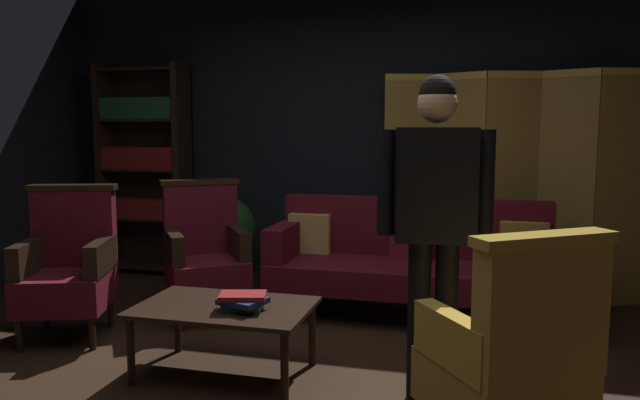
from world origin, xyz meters
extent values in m
plane|color=black|center=(0.00, 0.00, 0.00)|extent=(10.00, 10.00, 0.00)
cube|color=black|center=(0.00, 2.45, 1.40)|extent=(7.20, 0.10, 2.80)
cube|color=olive|center=(0.45, 2.21, 0.95)|extent=(0.45, 0.16, 1.90)
cube|color=gold|center=(0.45, 2.21, 1.87)|extent=(0.45, 0.16, 0.06)
cube|color=olive|center=(0.88, 2.18, 0.95)|extent=(0.43, 0.23, 1.90)
cube|color=gold|center=(0.88, 2.18, 1.87)|extent=(0.43, 0.23, 0.06)
cube|color=olive|center=(1.30, 2.15, 0.95)|extent=(0.45, 0.17, 1.90)
cube|color=gold|center=(1.30, 2.15, 1.87)|extent=(0.45, 0.18, 0.06)
cube|color=olive|center=(1.73, 2.12, 0.95)|extent=(0.43, 0.22, 1.90)
cube|color=gold|center=(1.73, 2.12, 1.87)|extent=(0.43, 0.23, 0.06)
cube|color=olive|center=(2.15, 2.11, 0.95)|extent=(0.44, 0.20, 1.90)
cube|color=gold|center=(2.15, 2.11, 1.87)|extent=(0.44, 0.20, 0.06)
cube|color=black|center=(-2.57, 2.18, 1.02)|extent=(0.06, 0.32, 2.05)
cube|color=black|center=(-1.73, 2.18, 1.02)|extent=(0.06, 0.32, 2.05)
cube|color=black|center=(-2.15, 2.33, 1.02)|extent=(0.90, 0.02, 2.05)
cube|color=black|center=(-2.15, 2.18, 0.06)|extent=(0.86, 0.30, 0.02)
cube|color=black|center=(-2.15, 2.18, 0.54)|extent=(0.86, 0.30, 0.02)
cube|color=maroon|center=(-2.15, 2.16, 0.64)|extent=(0.78, 0.22, 0.18)
cube|color=black|center=(-2.15, 2.18, 1.02)|extent=(0.86, 0.30, 0.02)
cube|color=maroon|center=(-2.15, 2.16, 1.14)|extent=(0.78, 0.22, 0.21)
cube|color=black|center=(-2.15, 2.18, 1.51)|extent=(0.86, 0.30, 0.02)
cube|color=#1E4C28|center=(-2.15, 2.16, 1.62)|extent=(0.78, 0.22, 0.21)
cube|color=black|center=(-2.15, 2.18, 1.99)|extent=(0.86, 0.30, 0.02)
cylinder|color=black|center=(-0.40, 1.05, 0.11)|extent=(0.07, 0.07, 0.22)
cylinder|color=black|center=(1.50, 1.05, 0.11)|extent=(0.07, 0.07, 0.22)
cylinder|color=black|center=(-0.40, 1.65, 0.11)|extent=(0.07, 0.07, 0.22)
cylinder|color=black|center=(1.50, 1.65, 0.11)|extent=(0.07, 0.07, 0.22)
cube|color=#4C0F19|center=(0.55, 1.35, 0.32)|extent=(2.10, 0.76, 0.20)
cube|color=#4C0F19|center=(0.55, 1.66, 0.65)|extent=(2.10, 0.18, 0.46)
cube|color=#4C0F19|center=(-0.43, 1.35, 0.55)|extent=(0.16, 0.68, 0.26)
cube|color=#4C0F19|center=(1.53, 1.35, 0.55)|extent=(0.16, 0.68, 0.26)
cube|color=tan|center=(-0.28, 1.55, 0.57)|extent=(0.34, 0.12, 0.34)
cube|color=maroon|center=(0.55, 1.55, 0.57)|extent=(0.36, 0.18, 0.35)
cube|color=#B79338|center=(1.38, 1.55, 0.57)|extent=(0.35, 0.16, 0.34)
cylinder|color=black|center=(-0.81, -0.27, 0.20)|extent=(0.04, 0.04, 0.39)
cylinder|color=black|center=(0.09, -0.27, 0.20)|extent=(0.04, 0.04, 0.39)
cylinder|color=black|center=(-0.81, 0.27, 0.20)|extent=(0.04, 0.04, 0.39)
cylinder|color=black|center=(0.09, 0.27, 0.20)|extent=(0.04, 0.04, 0.39)
cube|color=black|center=(-0.36, 0.00, 0.41)|extent=(1.00, 0.64, 0.03)
cube|color=#B79338|center=(1.15, -0.55, 0.34)|extent=(0.78, 0.78, 0.24)
cube|color=#B79338|center=(1.28, -0.74, 0.73)|extent=(0.53, 0.42, 0.54)
cube|color=gold|center=(1.28, -0.74, 1.02)|extent=(0.57, 0.45, 0.04)
cube|color=gold|center=(1.35, -0.41, 0.57)|extent=(0.36, 0.46, 0.22)
cube|color=gold|center=(0.96, -0.69, 0.57)|extent=(0.36, 0.46, 0.22)
cylinder|color=black|center=(-1.80, 0.01, 0.11)|extent=(0.04, 0.04, 0.22)
cylinder|color=black|center=(-1.36, 0.16, 0.11)|extent=(0.04, 0.04, 0.22)
cylinder|color=black|center=(-1.95, 0.44, 0.11)|extent=(0.04, 0.04, 0.22)
cylinder|color=black|center=(-1.51, 0.59, 0.11)|extent=(0.04, 0.04, 0.22)
cube|color=#4C0F19|center=(-1.66, 0.30, 0.34)|extent=(0.71, 0.71, 0.24)
cube|color=#4C0F19|center=(-1.73, 0.52, 0.73)|extent=(0.57, 0.30, 0.54)
cube|color=black|center=(-1.73, 0.52, 1.02)|extent=(0.61, 0.32, 0.04)
cube|color=black|center=(-1.88, 0.22, 0.57)|extent=(0.25, 0.50, 0.22)
cube|color=black|center=(-1.43, 0.38, 0.57)|extent=(0.25, 0.50, 0.22)
cylinder|color=black|center=(-0.97, 0.63, 0.11)|extent=(0.04, 0.04, 0.22)
cylinder|color=black|center=(-0.60, 0.90, 0.11)|extent=(0.04, 0.04, 0.22)
cylinder|color=black|center=(-1.24, 1.00, 0.11)|extent=(0.04, 0.04, 0.22)
cylinder|color=black|center=(-0.87, 1.27, 0.11)|extent=(0.04, 0.04, 0.22)
cube|color=#4C0F19|center=(-0.92, 0.95, 0.34)|extent=(0.78, 0.78, 0.24)
cube|color=#4C0F19|center=(-1.05, 1.13, 0.73)|extent=(0.52, 0.42, 0.54)
cube|color=black|center=(-1.05, 1.13, 1.02)|extent=(0.56, 0.46, 0.04)
cube|color=black|center=(-1.11, 0.81, 0.57)|extent=(0.37, 0.46, 0.22)
cube|color=black|center=(-0.72, 1.09, 0.57)|extent=(0.37, 0.46, 0.22)
cylinder|color=black|center=(0.89, -0.02, 0.43)|extent=(0.12, 0.12, 0.86)
cylinder|color=black|center=(0.75, -0.04, 0.43)|extent=(0.12, 0.12, 0.86)
cube|color=maroon|center=(0.82, -0.03, 0.90)|extent=(0.34, 0.21, 0.09)
cube|color=black|center=(0.82, -0.03, 1.15)|extent=(0.43, 0.28, 0.58)
cube|color=white|center=(0.80, 0.08, 1.18)|extent=(0.14, 0.04, 0.41)
cube|color=maroon|center=(0.80, 0.08, 1.41)|extent=(0.09, 0.04, 0.04)
cylinder|color=black|center=(1.07, 0.02, 1.16)|extent=(0.09, 0.09, 0.54)
cylinder|color=black|center=(0.58, -0.07, 1.16)|extent=(0.09, 0.09, 0.54)
sphere|color=tan|center=(0.82, -0.03, 1.56)|extent=(0.20, 0.20, 0.20)
sphere|color=black|center=(0.82, -0.03, 1.61)|extent=(0.18, 0.18, 0.18)
cylinder|color=brown|center=(-1.14, 1.86, 0.14)|extent=(0.28, 0.28, 0.28)
ellipsoid|color=#193D19|center=(-1.14, 1.86, 0.51)|extent=(0.52, 0.52, 0.60)
cube|color=#1E4C28|center=(-0.22, -0.06, 0.44)|extent=(0.24, 0.17, 0.04)
cube|color=navy|center=(-0.22, -0.06, 0.47)|extent=(0.28, 0.26, 0.03)
cube|color=maroon|center=(-0.22, -0.06, 0.50)|extent=(0.29, 0.23, 0.03)
camera|label=1|loc=(1.03, -3.14, 1.44)|focal=33.95mm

